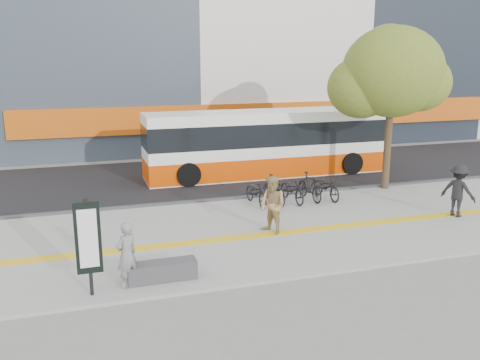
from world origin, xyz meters
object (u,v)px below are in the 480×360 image
object	(u,v)px
bus	(266,145)
pedestrian_tan	(273,205)
bench	(162,271)
seated_woman	(127,255)
signboard	(88,239)
street_tree	(390,74)
pedestrian_dark	(458,191)

from	to	relation	value
bus	pedestrian_tan	distance (m)	7.85
bus	pedestrian_tan	xyz separation A→B (m)	(-2.53, -7.41, -0.44)
bench	seated_woman	distance (m)	0.97
bench	bus	size ratio (longest dim) A/B	0.15
signboard	seated_woman	bearing A→B (deg)	14.14
bench	street_tree	size ratio (longest dim) A/B	0.25
signboard	pedestrian_tan	bearing A→B (deg)	26.38
pedestrian_dark	pedestrian_tan	bearing A→B (deg)	58.81
signboard	bus	bearing A→B (deg)	52.21
bus	seated_woman	size ratio (longest dim) A/B	6.88
bus	pedestrian_tan	world-z (taller)	bus
signboard	street_tree	bearing A→B (deg)	29.07
seated_woman	pedestrian_dark	bearing A→B (deg)	158.10
street_tree	seated_woman	xyz separation A→B (m)	(-10.58, -6.13, -3.67)
bench	pedestrian_tan	world-z (taller)	pedestrian_tan
bus	pedestrian_tan	size ratio (longest dim) A/B	6.13
seated_woman	pedestrian_tan	distance (m)	5.03
signboard	street_tree	world-z (taller)	street_tree
street_tree	seated_woman	bearing A→B (deg)	-149.93
bench	pedestrian_tan	bearing A→B (deg)	32.23
bus	seated_woman	distance (m)	12.03
seated_woman	pedestrian_dark	world-z (taller)	pedestrian_dark
bench	street_tree	xyz separation A→B (m)	(9.78, 6.02, 4.21)
street_tree	pedestrian_dark	world-z (taller)	street_tree
bus	seated_woman	bearing A→B (deg)	-125.36
bench	signboard	bearing A→B (deg)	-169.19
bench	pedestrian_tan	xyz separation A→B (m)	(3.63, 2.29, 0.64)
bench	signboard	xyz separation A→B (m)	(-1.60, -0.31, 1.06)
seated_woman	pedestrian_dark	distance (m)	10.97
bus	pedestrian_dark	world-z (taller)	bus
bench	seated_woman	bearing A→B (deg)	-172.60
bench	seated_woman	size ratio (longest dim) A/B	1.04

